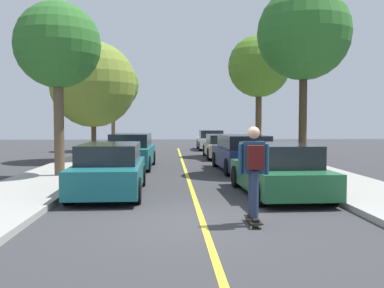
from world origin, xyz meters
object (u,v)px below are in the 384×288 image
object	(u,v)px
street_tree_left_nearest	(58,46)
skateboard	(253,220)
street_tree_right_near	(259,67)
street_tree_left_far	(113,85)
parked_car_right_far	(223,146)
parked_car_left_near	(131,152)
street_tree_left_near	(93,85)
parked_car_right_near	(242,153)
fire_hydrant	(321,172)
parked_car_right_farthest	(211,140)
street_tree_right_nearest	(304,34)
parked_car_left_nearest	(110,169)
skateboarder	(254,167)
parked_car_right_nearest	(278,170)

from	to	relation	value
street_tree_left_nearest	skateboard	world-z (taller)	street_tree_left_nearest
street_tree_right_near	street_tree_left_far	bearing A→B (deg)	150.06
parked_car_right_far	skateboard	distance (m)	15.36
parked_car_left_near	street_tree_left_near	bearing A→B (deg)	121.75
parked_car_right_near	fire_hydrant	size ratio (longest dim) A/B	6.72
parked_car_right_farthest	street_tree_right_nearest	xyz separation A→B (m)	(2.13, -14.31, 4.56)
parked_car_left_nearest	skateboarder	xyz separation A→B (m)	(3.20, -3.77, 0.44)
street_tree_left_far	skateboarder	xyz separation A→B (m)	(5.33, -21.38, -3.28)
parked_car_left_near	skateboarder	xyz separation A→B (m)	(3.20, -10.34, 0.40)
street_tree_left_nearest	skateboarder	size ratio (longest dim) A/B	3.31
street_tree_left_far	street_tree_right_near	world-z (taller)	street_tree_right_near
street_tree_left_near	skateboard	distance (m)	15.20
parked_car_right_near	street_tree_right_near	bearing A→B (deg)	73.66
parked_car_right_near	street_tree_left_near	distance (m)	8.69
street_tree_right_nearest	skateboarder	world-z (taller)	street_tree_right_nearest
street_tree_right_near	fire_hydrant	size ratio (longest dim) A/B	9.51
street_tree_right_near	fire_hydrant	bearing A→B (deg)	-92.98
parked_car_right_nearest	parked_car_right_farthest	bearing A→B (deg)	90.00
street_tree_right_nearest	parked_car_left_near	bearing A→B (deg)	161.56
street_tree_left_far	fire_hydrant	size ratio (longest dim) A/B	8.55
parked_car_left_nearest	street_tree_left_near	size ratio (longest dim) A/B	0.76
fire_hydrant	parked_car_right_far	bearing A→B (deg)	97.76
street_tree_right_near	skateboarder	distance (m)	17.14
street_tree_right_nearest	skateboarder	size ratio (longest dim) A/B	3.89
street_tree_left_near	skateboard	bearing A→B (deg)	-68.80
skateboard	skateboarder	distance (m)	1.02
street_tree_left_far	skateboard	size ratio (longest dim) A/B	7.10
parked_car_left_nearest	street_tree_left_far	size ratio (longest dim) A/B	0.73
street_tree_left_nearest	fire_hydrant	size ratio (longest dim) A/B	8.35
parked_car_right_near	street_tree_right_nearest	bearing A→B (deg)	-24.28
fire_hydrant	parked_car_right_farthest	bearing A→B (deg)	94.74
parked_car_left_nearest	street_tree_left_nearest	world-z (taller)	street_tree_left_nearest
street_tree_left_nearest	skateboarder	bearing A→B (deg)	-52.39
parked_car_right_farthest	street_tree_right_nearest	world-z (taller)	street_tree_right_nearest
parked_car_right_nearest	street_tree_right_nearest	distance (m)	6.94
street_tree_left_near	street_tree_left_far	distance (m)	7.62
parked_car_left_nearest	parked_car_right_farthest	size ratio (longest dim) A/B	1.05
skateboard	street_tree_left_nearest	bearing A→B (deg)	127.75
street_tree_left_nearest	parked_car_right_near	bearing A→B (deg)	18.08
street_tree_right_nearest	fire_hydrant	distance (m)	6.11
parked_car_left_near	street_tree_left_far	distance (m)	11.83
fire_hydrant	parked_car_right_nearest	bearing A→B (deg)	-146.99
parked_car_right_farthest	parked_car_left_near	bearing A→B (deg)	-110.44
street_tree_left_nearest	skateboard	xyz separation A→B (m)	(5.33, -6.88, -4.41)
parked_car_right_nearest	street_tree_left_nearest	xyz separation A→B (m)	(-6.64, 3.57, 3.83)
parked_car_left_nearest	parked_car_right_near	size ratio (longest dim) A/B	0.93
parked_car_right_near	parked_car_right_far	distance (m)	6.25
street_tree_right_near	street_tree_left_nearest	bearing A→B (deg)	-132.96
street_tree_left_nearest	skateboard	size ratio (longest dim) A/B	6.93
parked_car_right_near	parked_car_right_farthest	bearing A→B (deg)	90.01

